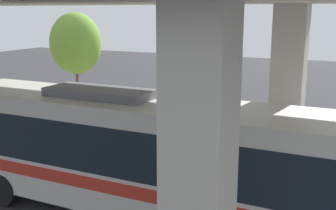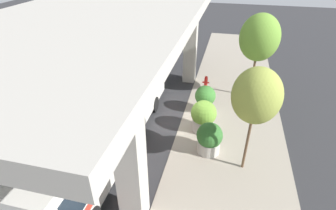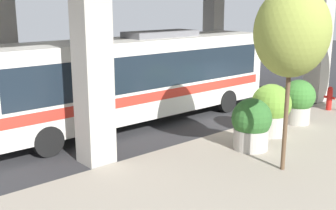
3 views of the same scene
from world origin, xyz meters
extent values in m
plane|color=#2D2D30|center=(0.00, 0.00, 0.00)|extent=(80.00, 80.00, 0.00)
cube|color=gray|center=(-3.00, 0.00, 0.01)|extent=(6.00, 40.00, 0.02)
cube|color=#ADA89E|center=(0.50, -6.32, 3.01)|extent=(0.90, 0.90, 6.01)
cube|color=#ADA89E|center=(0.50, 6.32, 3.01)|extent=(0.90, 0.90, 6.01)
cube|color=#ADA89E|center=(7.50, -6.32, 3.01)|extent=(0.90, 0.90, 6.01)
cube|color=#ADA89E|center=(7.50, 6.32, 3.01)|extent=(0.90, 0.90, 6.01)
cube|color=silver|center=(3.07, 2.80, 1.93)|extent=(2.50, 12.63, 2.97)
cube|color=#19232D|center=(3.07, 2.80, 2.29)|extent=(2.54, 11.62, 1.31)
cube|color=red|center=(3.07, 2.80, 1.34)|extent=(2.54, 12.00, 0.36)
cube|color=slate|center=(3.07, 1.54, 3.54)|extent=(1.25, 3.16, 0.24)
cylinder|color=black|center=(1.90, 7.22, 0.50)|extent=(0.28, 1.00, 1.00)
cylinder|color=black|center=(4.24, 7.22, 0.50)|extent=(0.28, 1.00, 1.00)
cylinder|color=black|center=(1.90, -1.31, 0.50)|extent=(0.28, 1.00, 1.00)
cylinder|color=black|center=(4.24, -1.31, 0.50)|extent=(0.28, 1.00, 1.00)
cylinder|color=red|center=(-0.96, -5.03, 0.46)|extent=(0.24, 0.24, 0.92)
sphere|color=red|center=(-0.96, -5.03, 0.99)|extent=(0.23, 0.23, 0.23)
cylinder|color=red|center=(-1.14, -5.03, 0.60)|extent=(0.15, 0.11, 0.11)
cylinder|color=red|center=(-0.78, -5.03, 0.60)|extent=(0.15, 0.11, 0.11)
cylinder|color=#ADA89E|center=(-1.39, 0.03, 0.39)|extent=(1.20, 1.20, 0.78)
sphere|color=olive|center=(-1.39, 0.03, 1.18)|extent=(1.46, 1.46, 1.46)
sphere|color=#993F8C|center=(-1.24, -0.09, 0.95)|extent=(0.42, 0.42, 0.42)
cylinder|color=#ADA89E|center=(-1.91, 1.84, 0.35)|extent=(1.16, 1.16, 0.71)
sphere|color=#2D6028|center=(-1.91, 1.84, 1.07)|extent=(1.33, 1.33, 1.33)
sphere|color=#BF334C|center=(-1.77, 1.73, 0.87)|extent=(0.40, 0.40, 0.40)
cylinder|color=#ADA89E|center=(-1.23, -2.02, 0.40)|extent=(0.97, 0.97, 0.79)
sphere|color=#38722D|center=(-1.23, -2.02, 1.15)|extent=(1.31, 1.31, 1.31)
sphere|color=#993F8C|center=(-1.11, -2.12, 0.93)|extent=(0.34, 0.34, 0.34)
cylinder|color=brown|center=(-3.66, 2.57, 1.69)|extent=(0.12, 0.12, 3.38)
ellipsoid|color=olive|center=(-3.66, 2.57, 4.00)|extent=(2.06, 2.06, 2.47)
camera|label=1|loc=(12.83, 8.38, 5.82)|focal=45.00mm
camera|label=2|loc=(-2.33, 12.49, 9.27)|focal=28.00mm
camera|label=3|loc=(-10.16, 12.68, 4.77)|focal=45.00mm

